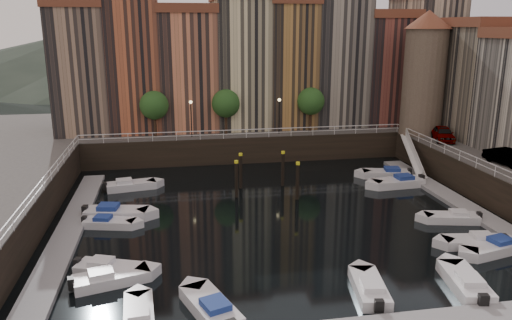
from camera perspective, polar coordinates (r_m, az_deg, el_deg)
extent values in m
plane|color=black|center=(41.61, 2.32, -6.21)|extent=(200.00, 200.00, 0.00)
cube|color=black|center=(65.83, -2.45, 3.13)|extent=(80.00, 20.00, 3.00)
cube|color=gray|center=(40.54, -20.55, -7.54)|extent=(2.00, 28.00, 0.35)
cube|color=gray|center=(46.73, 22.48, -4.74)|extent=(2.00, 28.00, 0.35)
cone|color=#2D382D|center=(149.67, -18.61, 11.19)|extent=(80.00, 80.00, 14.00)
cone|color=#2D382D|center=(148.60, -4.90, 12.65)|extent=(100.00, 100.00, 18.00)
cone|color=#2D382D|center=(155.84, 8.32, 11.55)|extent=(70.00, 70.00, 12.00)
cube|color=#94765E|center=(62.34, -19.09, 9.56)|extent=(6.00, 10.00, 14.00)
cube|color=brown|center=(62.18, -19.71, 16.44)|extent=(6.30, 10.30, 1.00)
cube|color=#B05937|center=(61.62, -13.66, 10.84)|extent=(5.80, 10.00, 16.00)
cube|color=#D88058|center=(61.65, -7.80, 9.95)|extent=(6.50, 10.00, 13.50)
cube|color=brown|center=(61.45, -8.05, 16.70)|extent=(6.80, 10.30, 1.00)
cube|color=beige|center=(62.16, -1.86, 10.81)|extent=(6.20, 10.00, 15.00)
cube|color=#A8783D|center=(63.28, 3.53, 10.64)|extent=(5.60, 10.00, 14.50)
cube|color=brown|center=(63.16, 3.65, 17.67)|extent=(5.90, 10.30, 1.00)
cube|color=gray|center=(64.86, 8.81, 11.49)|extent=(6.40, 10.00, 16.50)
cube|color=brown|center=(67.22, 13.84, 9.86)|extent=(6.00, 10.00, 13.00)
cube|color=brown|center=(67.00, 14.23, 15.82)|extent=(6.30, 10.30, 1.00)
cube|color=tan|center=(69.72, 18.47, 10.73)|extent=(5.90, 10.00, 15.50)
cube|color=#7A705C|center=(61.14, 25.12, 7.94)|extent=(9.00, 8.00, 12.00)
cube|color=brown|center=(60.84, 25.82, 14.00)|extent=(9.30, 8.30, 1.00)
cylinder|color=#6B5B4C|center=(59.86, 18.59, 8.44)|extent=(4.60, 4.60, 12.00)
cone|color=brown|center=(59.55, 19.15, 14.94)|extent=(5.20, 5.20, 2.00)
cylinder|color=black|center=(57.14, -11.44, 3.77)|extent=(0.30, 0.30, 2.40)
sphere|color=#1E4719|center=(56.74, -11.57, 6.15)|extent=(3.20, 3.20, 3.20)
cylinder|color=black|center=(57.47, -3.43, 4.11)|extent=(0.30, 0.30, 2.40)
sphere|color=#1E4719|center=(57.06, -3.47, 6.47)|extent=(3.20, 3.20, 3.20)
cylinder|color=black|center=(59.41, 6.22, 4.41)|extent=(0.30, 0.30, 2.40)
sphere|color=#1E4719|center=(59.02, 6.28, 6.70)|extent=(3.20, 3.20, 3.20)
cylinder|color=black|center=(56.04, -7.41, 4.56)|extent=(0.12, 0.12, 4.00)
sphere|color=#FFD88C|center=(55.71, -7.48, 6.58)|extent=(0.36, 0.36, 0.36)
cylinder|color=black|center=(57.33, 2.66, 4.90)|extent=(0.12, 0.12, 4.00)
sphere|color=#FFD88C|center=(57.01, 2.68, 6.88)|extent=(0.36, 0.36, 0.36)
cube|color=white|center=(55.64, -1.12, 3.50)|extent=(36.00, 0.08, 0.08)
cube|color=white|center=(55.73, -1.12, 3.05)|extent=(36.00, 0.06, 0.06)
cube|color=white|center=(46.66, 24.81, -0.17)|extent=(0.08, 34.00, 0.08)
cube|color=white|center=(46.77, 24.75, -0.70)|extent=(0.06, 34.00, 0.06)
cube|color=white|center=(39.71, -23.60, -2.53)|extent=(0.08, 34.00, 0.08)
cube|color=white|center=(39.84, -23.53, -3.15)|extent=(0.06, 34.00, 0.06)
cube|color=white|center=(55.83, 17.51, 0.52)|extent=(2.78, 8.26, 2.81)
cube|color=white|center=(55.71, 17.55, 1.02)|extent=(1.93, 8.32, 3.65)
cylinder|color=black|center=(45.16, -2.24, -2.47)|extent=(0.32, 0.32, 3.60)
cylinder|color=yellow|center=(44.64, -2.27, -0.20)|extent=(0.36, 0.36, 0.25)
cylinder|color=black|center=(47.67, -1.76, -1.51)|extent=(0.32, 0.32, 3.60)
cylinder|color=yellow|center=(47.18, -1.78, 0.64)|extent=(0.36, 0.36, 0.25)
cylinder|color=black|center=(44.75, 4.76, -2.67)|extent=(0.32, 0.32, 3.60)
cylinder|color=yellow|center=(44.22, 4.81, -0.39)|extent=(0.36, 0.36, 0.25)
cylinder|color=black|center=(48.45, 3.09, -1.25)|extent=(0.32, 0.32, 3.60)
cylinder|color=yellow|center=(47.96, 3.12, 0.87)|extent=(0.36, 0.36, 0.25)
cube|color=silver|center=(32.19, -16.15, -12.93)|extent=(4.72, 2.81, 0.76)
cube|color=silver|center=(31.92, -17.31, -12.36)|extent=(1.68, 1.53, 0.50)
cube|color=black|center=(31.89, -20.39, -13.07)|extent=(0.47, 0.58, 0.70)
cube|color=silver|center=(33.31, -16.29, -11.96)|extent=(4.60, 3.06, 0.73)
cube|color=silver|center=(33.38, -17.26, -11.14)|extent=(1.69, 1.57, 0.49)
cube|color=black|center=(34.23, -19.73, -11.05)|extent=(0.49, 0.58, 0.68)
cube|color=silver|center=(40.63, -16.34, -6.98)|extent=(4.15, 2.41, 0.67)
cube|color=navy|center=(40.67, -17.09, -6.41)|extent=(1.46, 1.33, 0.44)
cube|color=black|center=(41.29, -19.04, -6.51)|extent=(0.41, 0.51, 0.62)
cube|color=silver|center=(42.30, -15.59, -5.93)|extent=(5.24, 2.82, 0.85)
cube|color=navy|center=(42.32, -16.52, -5.25)|extent=(1.81, 1.63, 0.56)
cube|color=black|center=(43.01, -18.95, -5.45)|extent=(0.49, 0.63, 0.79)
cube|color=silver|center=(49.20, -14.07, -2.89)|extent=(4.79, 2.51, 0.78)
cube|color=silver|center=(49.01, -14.83, -2.44)|extent=(1.64, 1.47, 0.52)
cube|color=black|center=(48.98, -16.87, -2.85)|extent=(0.45, 0.57, 0.73)
cube|color=silver|center=(38.37, 25.46, -9.15)|extent=(4.81, 2.75, 0.77)
cube|color=navy|center=(38.64, 26.15, -8.32)|extent=(1.69, 1.54, 0.51)
cube|color=silver|center=(38.87, 23.57, -8.65)|extent=(4.46, 2.22, 0.73)
cube|color=silver|center=(38.96, 24.42, -7.99)|extent=(1.51, 1.34, 0.49)
cube|color=black|center=(39.78, 26.54, -8.07)|extent=(0.40, 0.53, 0.68)
cube|color=silver|center=(42.89, 21.41, -6.23)|extent=(4.38, 2.46, 0.70)
cube|color=silver|center=(42.93, 22.17, -5.68)|extent=(1.53, 1.39, 0.47)
cube|color=black|center=(43.55, 24.14, -5.87)|extent=(0.42, 0.53, 0.66)
cube|color=silver|center=(50.37, 15.86, -2.57)|extent=(5.08, 2.27, 0.84)
cube|color=navy|center=(50.55, 16.57, -1.95)|extent=(1.67, 1.46, 0.56)
cube|color=black|center=(51.60, 18.38, -2.02)|extent=(0.43, 0.59, 0.79)
cube|color=silver|center=(53.13, 14.59, -1.58)|extent=(4.95, 2.76, 0.80)
cube|color=navy|center=(53.14, 15.29, -1.09)|extent=(1.72, 1.56, 0.53)
cube|color=black|center=(53.64, 17.16, -1.32)|extent=(0.48, 0.60, 0.74)
cube|color=silver|center=(28.36, -13.24, -16.87)|extent=(1.81, 4.13, 0.69)
cube|color=silver|center=(27.67, -13.28, -16.73)|extent=(1.18, 1.35, 0.46)
cube|color=silver|center=(28.26, -5.22, -16.50)|extent=(3.31, 5.06, 0.81)
cube|color=navy|center=(27.50, -4.66, -16.27)|extent=(1.72, 1.85, 0.54)
cube|color=silver|center=(30.73, 12.80, -14.11)|extent=(2.38, 4.58, 0.74)
cube|color=silver|center=(30.01, 13.11, -13.91)|extent=(1.40, 1.57, 0.50)
cube|color=black|center=(28.69, 13.88, -15.87)|extent=(0.55, 0.42, 0.69)
cube|color=silver|center=(32.98, 22.73, -12.80)|extent=(2.60, 4.94, 0.80)
cube|color=silver|center=(32.25, 23.26, -12.56)|extent=(1.52, 1.69, 0.53)
cube|color=black|center=(30.90, 24.54, -14.41)|extent=(0.59, 0.46, 0.75)
imported|color=gray|center=(57.48, 20.59, 2.75)|extent=(3.16, 4.98, 1.58)
imported|color=gray|center=(49.79, 26.72, 0.20)|extent=(2.36, 4.49, 1.41)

